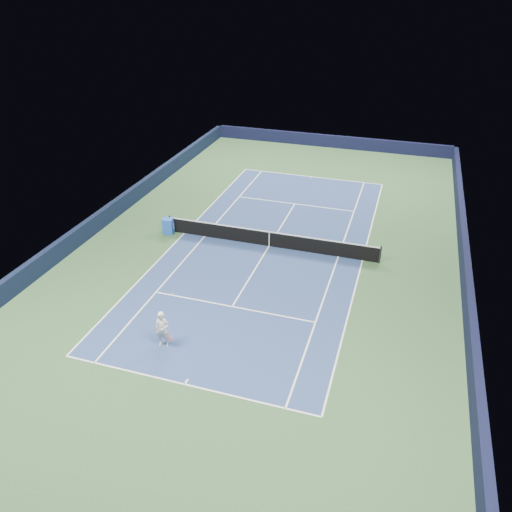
% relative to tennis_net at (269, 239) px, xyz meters
% --- Properties ---
extents(ground, '(40.00, 40.00, 0.00)m').
position_rel_tennis_net_xyz_m(ground, '(0.00, 0.00, -0.50)').
color(ground, '#2C4E2A').
rests_on(ground, ground).
extents(wall_far, '(22.00, 0.35, 1.10)m').
position_rel_tennis_net_xyz_m(wall_far, '(0.00, 19.82, 0.05)').
color(wall_far, black).
rests_on(wall_far, ground).
extents(wall_right, '(0.35, 40.00, 1.10)m').
position_rel_tennis_net_xyz_m(wall_right, '(10.82, 0.00, 0.05)').
color(wall_right, black).
rests_on(wall_right, ground).
extents(wall_left, '(0.35, 40.00, 1.10)m').
position_rel_tennis_net_xyz_m(wall_left, '(-10.82, 0.00, 0.05)').
color(wall_left, black).
rests_on(wall_left, ground).
extents(court_surface, '(10.97, 23.77, 0.01)m').
position_rel_tennis_net_xyz_m(court_surface, '(0.00, 0.00, -0.50)').
color(court_surface, navy).
rests_on(court_surface, ground).
extents(baseline_far, '(10.97, 0.08, 0.00)m').
position_rel_tennis_net_xyz_m(baseline_far, '(0.00, 11.88, -0.50)').
color(baseline_far, white).
rests_on(baseline_far, ground).
extents(baseline_near, '(10.97, 0.08, 0.00)m').
position_rel_tennis_net_xyz_m(baseline_near, '(0.00, -11.88, -0.50)').
color(baseline_near, white).
rests_on(baseline_near, ground).
extents(sideline_doubles_right, '(0.08, 23.77, 0.00)m').
position_rel_tennis_net_xyz_m(sideline_doubles_right, '(5.49, 0.00, -0.50)').
color(sideline_doubles_right, white).
rests_on(sideline_doubles_right, ground).
extents(sideline_doubles_left, '(0.08, 23.77, 0.00)m').
position_rel_tennis_net_xyz_m(sideline_doubles_left, '(-5.49, 0.00, -0.50)').
color(sideline_doubles_left, white).
rests_on(sideline_doubles_left, ground).
extents(sideline_singles_right, '(0.08, 23.77, 0.00)m').
position_rel_tennis_net_xyz_m(sideline_singles_right, '(4.12, 0.00, -0.50)').
color(sideline_singles_right, white).
rests_on(sideline_singles_right, ground).
extents(sideline_singles_left, '(0.08, 23.77, 0.00)m').
position_rel_tennis_net_xyz_m(sideline_singles_left, '(-4.12, 0.00, -0.50)').
color(sideline_singles_left, white).
rests_on(sideline_singles_left, ground).
extents(service_line_far, '(8.23, 0.08, 0.00)m').
position_rel_tennis_net_xyz_m(service_line_far, '(0.00, 6.40, -0.50)').
color(service_line_far, white).
rests_on(service_line_far, ground).
extents(service_line_near, '(8.23, 0.08, 0.00)m').
position_rel_tennis_net_xyz_m(service_line_near, '(0.00, -6.40, -0.50)').
color(service_line_near, white).
rests_on(service_line_near, ground).
extents(center_service_line, '(0.08, 12.80, 0.00)m').
position_rel_tennis_net_xyz_m(center_service_line, '(0.00, 0.00, -0.50)').
color(center_service_line, white).
rests_on(center_service_line, ground).
extents(center_mark_far, '(0.08, 0.30, 0.00)m').
position_rel_tennis_net_xyz_m(center_mark_far, '(0.00, 11.73, -0.50)').
color(center_mark_far, white).
rests_on(center_mark_far, ground).
extents(center_mark_near, '(0.08, 0.30, 0.00)m').
position_rel_tennis_net_xyz_m(center_mark_near, '(0.00, -11.73, -0.50)').
color(center_mark_near, white).
rests_on(center_mark_near, ground).
extents(tennis_net, '(12.90, 0.10, 1.07)m').
position_rel_tennis_net_xyz_m(tennis_net, '(0.00, 0.00, 0.00)').
color(tennis_net, black).
rests_on(tennis_net, ground).
extents(sponsor_cube, '(0.67, 0.63, 0.99)m').
position_rel_tennis_net_xyz_m(sponsor_cube, '(-6.40, -0.29, -0.01)').
color(sponsor_cube, blue).
rests_on(sponsor_cube, ground).
extents(tennis_player, '(0.82, 1.30, 2.09)m').
position_rel_tennis_net_xyz_m(tennis_player, '(-1.86, -9.96, 0.36)').
color(tennis_player, silver).
rests_on(tennis_player, ground).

